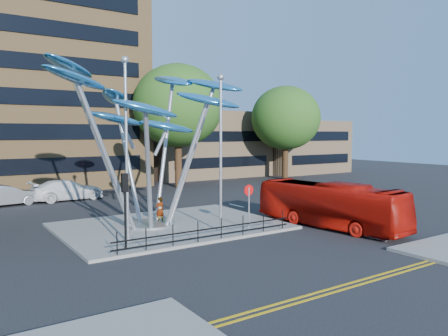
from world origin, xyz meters
TOP-DOWN VIEW (x-y plane):
  - ground at (0.00, 0.00)m, footprint 120.00×120.00m
  - traffic_island at (-1.00, 6.00)m, footprint 12.00×9.00m
  - double_yellow_near at (0.00, -6.00)m, footprint 40.00×0.12m
  - double_yellow_far at (0.00, -6.30)m, footprint 40.00×0.12m
  - brick_tower at (-6.00, 32.00)m, footprint 25.00×15.00m
  - low_building_near at (16.00, 30.00)m, footprint 15.00×8.00m
  - low_building_far at (30.00, 28.00)m, footprint 12.00×8.00m
  - tree_right at (8.00, 22.00)m, footprint 8.80×8.80m
  - tree_far at (22.00, 22.00)m, footprint 8.00×8.00m
  - leaf_sculpture at (-2.07, 6.68)m, footprint 12.72×9.54m
  - street_lamp_left at (-4.50, 3.50)m, footprint 0.36×0.36m
  - street_lamp_right at (0.50, 3.00)m, footprint 0.36×0.36m
  - traffic_light_island at (-5.00, 2.50)m, footprint 0.28×0.18m
  - no_entry_sign_island at (2.00, 2.52)m, footprint 0.60×0.10m
  - pedestrian_railing_front at (-1.00, 1.70)m, footprint 10.00×0.06m
  - red_bus at (6.60, 0.98)m, footprint 3.12×9.41m
  - pedestrian at (-1.28, 6.75)m, footprint 0.61×0.46m
  - parked_car_mid at (-7.76, 19.26)m, footprint 4.88×2.28m
  - parked_car_right at (-3.26, 19.67)m, footprint 5.82×2.74m

SIDE VIEW (x-z plane):
  - ground at x=0.00m, z-range 0.00..0.00m
  - double_yellow_near at x=0.00m, z-range 0.00..0.01m
  - double_yellow_far at x=0.00m, z-range 0.00..0.01m
  - traffic_island at x=-1.00m, z-range 0.00..0.15m
  - pedestrian_railing_front at x=-1.00m, z-range 0.05..1.05m
  - parked_car_mid at x=-7.76m, z-range 0.00..1.55m
  - parked_car_right at x=-3.26m, z-range 0.00..1.64m
  - pedestrian at x=-1.28m, z-range 0.15..1.68m
  - red_bus at x=6.60m, z-range 0.00..2.57m
  - no_entry_sign_island at x=2.00m, z-range 0.59..3.04m
  - traffic_light_island at x=-5.00m, z-range 0.90..4.33m
  - low_building_far at x=30.00m, z-range 0.00..7.00m
  - low_building_near at x=16.00m, z-range 0.00..8.00m
  - street_lamp_right at x=0.50m, z-range 0.94..9.24m
  - street_lamp_left at x=-4.50m, z-range 0.96..9.76m
  - leaf_sculpture at x=-2.07m, z-range 2.12..11.63m
  - tree_far at x=22.00m, z-range 1.70..12.51m
  - tree_right at x=8.00m, z-range 1.98..14.09m
  - brick_tower at x=-6.00m, z-range 0.00..30.00m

